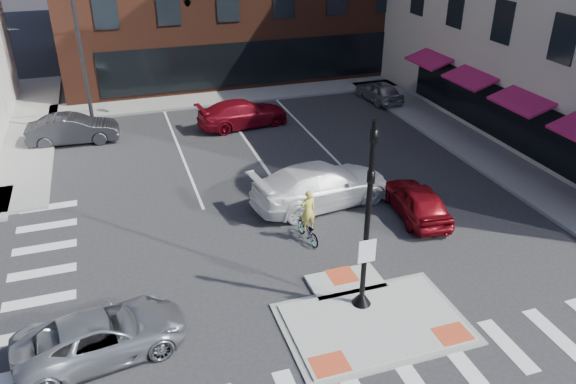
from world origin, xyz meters
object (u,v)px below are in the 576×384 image
object	(u,v)px
red_sedan	(417,201)
bg_car_silver	(379,91)
bg_car_red	(243,113)
bg_car_dark	(73,129)
cyclist	(308,224)
white_pickup	(322,185)
silver_suv	(103,335)

from	to	relation	value
red_sedan	bg_car_silver	bearing A→B (deg)	-103.85
bg_car_silver	bg_car_red	distance (m)	9.24
bg_car_dark	bg_car_silver	world-z (taller)	bg_car_dark
bg_car_silver	cyclist	bearing A→B (deg)	50.21
white_pickup	bg_car_red	xyz separation A→B (m)	(-0.86, 9.76, -0.13)
silver_suv	red_sedan	size ratio (longest dim) A/B	1.16
silver_suv	red_sedan	world-z (taller)	red_sedan
silver_suv	bg_car_silver	size ratio (longest dim) A/B	1.22
silver_suv	bg_car_red	bearing A→B (deg)	-35.29
white_pickup	bg_car_red	distance (m)	9.80
white_pickup	cyclist	world-z (taller)	cyclist
red_sedan	cyclist	bearing A→B (deg)	11.03
red_sedan	bg_car_red	bearing A→B (deg)	-64.46
bg_car_dark	red_sedan	bearing A→B (deg)	-130.26
silver_suv	white_pickup	distance (m)	10.82
white_pickup	bg_car_red	size ratio (longest dim) A/B	1.18
bg_car_dark	bg_car_silver	bearing A→B (deg)	-83.05
bg_car_silver	cyclist	world-z (taller)	cyclist
bg_car_dark	bg_car_red	distance (m)	8.90
white_pickup	bg_car_silver	world-z (taller)	white_pickup
silver_suv	bg_car_silver	world-z (taller)	bg_car_silver
white_pickup	bg_car_silver	xyz separation A→B (m)	(8.25, 11.29, -0.21)
silver_suv	white_pickup	xyz separation A→B (m)	(8.85, 6.23, 0.22)
bg_car_dark	cyclist	bearing A→B (deg)	-143.63
bg_car_dark	cyclist	distance (m)	15.07
cyclist	red_sedan	bearing A→B (deg)	177.46
silver_suv	bg_car_dark	distance (m)	16.38
red_sedan	bg_car_red	distance (m)	12.58
bg_car_dark	bg_car_silver	xyz separation A→B (m)	(18.00, 1.16, -0.09)
white_pickup	bg_car_dark	bearing A→B (deg)	35.77
white_pickup	bg_car_dark	size ratio (longest dim) A/B	1.32
red_sedan	white_pickup	xyz separation A→B (m)	(-3.18, 2.15, 0.18)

